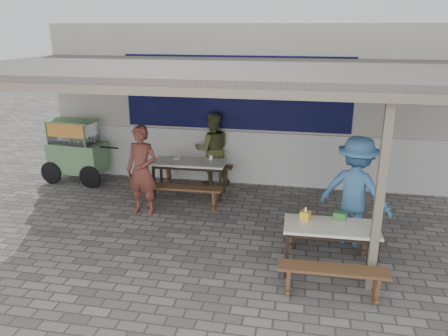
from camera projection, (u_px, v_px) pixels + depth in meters
name	position (u px, v px, depth m)	size (l,w,h in m)	color
ground	(217.00, 242.00, 7.31)	(60.00, 60.00, 0.00)	slate
back_wall	(248.00, 104.00, 10.12)	(9.00, 1.28, 3.50)	beige
warung_roof	(228.00, 72.00, 7.30)	(9.00, 4.21, 2.81)	#625754
table_left	(189.00, 165.00, 9.13)	(1.55, 0.69, 0.75)	silver
bench_left_street	(181.00, 192.00, 8.57)	(1.63, 0.33, 0.45)	brown
bench_left_wall	(197.00, 169.00, 9.90)	(1.63, 0.33, 0.45)	brown
table_right	(331.00, 231.00, 6.21)	(1.35, 0.67, 0.75)	silver
bench_right_street	(332.00, 276.00, 5.71)	(1.44, 0.32, 0.45)	brown
bench_right_wall	(327.00, 231.00, 6.93)	(1.44, 0.32, 0.45)	brown
vendor_cart	(76.00, 149.00, 9.93)	(1.85, 0.82, 1.44)	#6A8E5F
patron_street_side	(142.00, 171.00, 8.18)	(0.63, 0.41, 1.73)	brown
patron_wall_side	(213.00, 149.00, 9.75)	(0.80, 0.62, 1.64)	#4F522D
patron_right_table	(356.00, 191.00, 7.02)	(1.17, 0.68, 1.82)	teal
tissue_box	(305.00, 215.00, 6.36)	(0.13, 0.13, 0.13)	gold
donation_box	(340.00, 216.00, 6.35)	(0.18, 0.12, 0.12)	#316B2F
condiment_jar	(211.00, 157.00, 9.23)	(0.08, 0.08, 0.09)	white
condiment_bowl	(177.00, 158.00, 9.27)	(0.20, 0.20, 0.05)	silver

